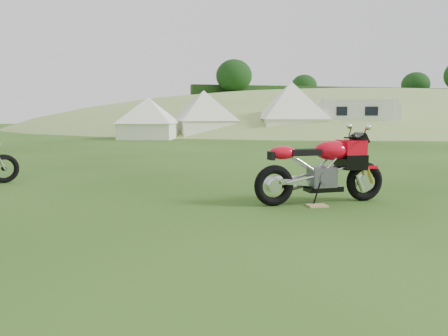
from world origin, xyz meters
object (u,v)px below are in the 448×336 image
object	(u,v)px
sport_motorcycle	(321,164)
tent_left	(149,116)
caravan	(356,118)
tent_right	(291,111)
plywood_board	(317,206)
tent_mid	(204,114)

from	to	relation	value
sport_motorcycle	tent_left	bearing A→B (deg)	92.64
sport_motorcycle	caravan	xyz separation A→B (m)	(10.06, 16.28, 0.48)
caravan	tent_right	bearing A→B (deg)	-177.94
sport_motorcycle	tent_right	bearing A→B (deg)	67.64
tent_right	plywood_board	bearing A→B (deg)	-102.19
plywood_board	caravan	distance (m)	19.39
sport_motorcycle	caravan	distance (m)	19.14
sport_motorcycle	plywood_board	world-z (taller)	sport_motorcycle
tent_right	caravan	world-z (taller)	tent_right
plywood_board	caravan	xyz separation A→B (m)	(10.19, 16.47, 1.04)
tent_mid	caravan	distance (m)	8.46
sport_motorcycle	tent_right	size ratio (longest dim) A/B	0.56
plywood_board	tent_mid	distance (m)	19.15
tent_mid	tent_right	distance (m)	4.91
sport_motorcycle	tent_mid	distance (m)	18.91
tent_right	tent_mid	bearing A→B (deg)	174.05
tent_mid	sport_motorcycle	bearing A→B (deg)	-100.55
plywood_board	caravan	bearing A→B (deg)	58.24
plywood_board	caravan	world-z (taller)	caravan
tent_mid	caravan	bearing A→B (deg)	-21.85
tent_mid	tent_right	bearing A→B (deg)	-19.46
sport_motorcycle	caravan	size ratio (longest dim) A/B	0.42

